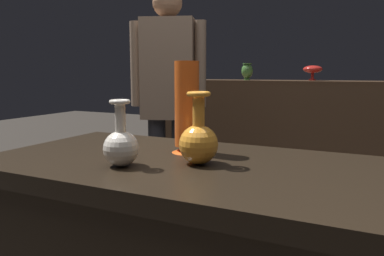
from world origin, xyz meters
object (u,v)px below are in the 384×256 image
object	(u,v)px
vase_tall_behind	(187,109)
vase_left_accent	(121,145)
shelf_vase_far_left	(196,72)
vase_centerpiece	(199,140)
shelf_vase_center	(313,70)
shelf_vase_left	(247,71)
visitor_near_left	(168,95)

from	to	relation	value
vase_tall_behind	vase_left_accent	bearing A→B (deg)	-108.16
shelf_vase_far_left	vase_tall_behind	bearing A→B (deg)	-65.09
vase_centerpiece	shelf_vase_center	size ratio (longest dim) A/B	1.33
shelf_vase_center	shelf_vase_left	distance (m)	0.53
shelf_vase_center	visitor_near_left	size ratio (longest dim) A/B	0.10
vase_tall_behind	shelf_vase_far_left	distance (m)	2.35
vase_centerpiece	shelf_vase_center	world-z (taller)	shelf_vase_center
vase_centerpiece	shelf_vase_left	world-z (taller)	shelf_vase_left
shelf_vase_left	shelf_vase_far_left	world-z (taller)	shelf_vase_left
vase_left_accent	shelf_vase_far_left	world-z (taller)	shelf_vase_far_left
vase_left_accent	shelf_vase_left	size ratio (longest dim) A/B	1.31
vase_tall_behind	vase_left_accent	xyz separation A→B (m)	(-0.08, -0.24, -0.08)
visitor_near_left	vase_left_accent	bearing A→B (deg)	94.37
vase_tall_behind	visitor_near_left	size ratio (longest dim) A/B	0.19
vase_centerpiece	shelf_vase_far_left	world-z (taller)	shelf_vase_far_left
vase_centerpiece	shelf_vase_left	distance (m)	2.25
vase_centerpiece	vase_left_accent	world-z (taller)	vase_centerpiece
vase_tall_behind	shelf_vase_center	xyz separation A→B (m)	(0.05, 2.14, 0.14)
vase_centerpiece	visitor_near_left	size ratio (longest dim) A/B	0.13
shelf_vase_center	visitor_near_left	xyz separation A→B (m)	(-0.68, -1.16, -0.16)
shelf_vase_left	visitor_near_left	world-z (taller)	visitor_near_left
shelf_vase_left	vase_centerpiece	bearing A→B (deg)	-75.31
vase_centerpiece	visitor_near_left	world-z (taller)	visitor_near_left
vase_tall_behind	shelf_vase_left	size ratio (longest dim) A/B	2.08
vase_left_accent	shelf_vase_left	distance (m)	2.33
shelf_vase_left	shelf_vase_far_left	bearing A→B (deg)	170.95
vase_left_accent	visitor_near_left	bearing A→B (deg)	114.17
shelf_vase_far_left	visitor_near_left	distance (m)	1.21
vase_centerpiece	shelf_vase_far_left	bearing A→B (deg)	115.79
shelf_vase_center	visitor_near_left	bearing A→B (deg)	-120.50
shelf_vase_far_left	vase_centerpiece	bearing A→B (deg)	-64.21
vase_tall_behind	shelf_vase_far_left	world-z (taller)	shelf_vase_far_left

